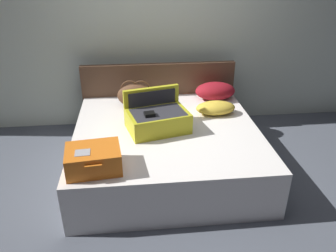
# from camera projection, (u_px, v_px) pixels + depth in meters

# --- Properties ---
(ground_plane) EXTENTS (12.00, 12.00, 0.00)m
(ground_plane) POSITION_uv_depth(u_px,v_px,m) (171.00, 190.00, 3.39)
(ground_plane) COLOR #4C515B
(back_wall) EXTENTS (8.00, 0.10, 2.60)m
(back_wall) POSITION_uv_depth(u_px,v_px,m) (156.00, 26.00, 4.26)
(back_wall) COLOR #B7C1B2
(back_wall) RESTS_ON ground
(bed) EXTENTS (1.91, 1.87, 0.49)m
(bed) POSITION_uv_depth(u_px,v_px,m) (167.00, 148.00, 3.64)
(bed) COLOR silver
(bed) RESTS_ON ground
(headboard) EXTENTS (1.94, 0.08, 0.89)m
(headboard) POSITION_uv_depth(u_px,v_px,m) (159.00, 97.00, 4.41)
(headboard) COLOR #4C3323
(headboard) RESTS_ON ground
(hard_case_large) EXTENTS (0.69, 0.57, 0.39)m
(hard_case_large) POSITION_uv_depth(u_px,v_px,m) (157.00, 118.00, 3.46)
(hard_case_large) COLOR gold
(hard_case_large) RESTS_ON bed
(hard_case_medium) EXTENTS (0.48, 0.41, 0.20)m
(hard_case_medium) POSITION_uv_depth(u_px,v_px,m) (93.00, 159.00, 2.82)
(hard_case_medium) COLOR #D16619
(hard_case_medium) RESTS_ON bed
(duffel_bag) EXTENTS (0.46, 0.27, 0.33)m
(duffel_bag) POSITION_uv_depth(u_px,v_px,m) (136.00, 95.00, 3.95)
(duffel_bag) COLOR brown
(duffel_bag) RESTS_ON bed
(pillow_near_headboard) EXTENTS (0.50, 0.32, 0.22)m
(pillow_near_headboard) POSITION_uv_depth(u_px,v_px,m) (215.00, 91.00, 4.19)
(pillow_near_headboard) COLOR maroon
(pillow_near_headboard) RESTS_ON bed
(pillow_center_head) EXTENTS (0.45, 0.27, 0.15)m
(pillow_center_head) POSITION_uv_depth(u_px,v_px,m) (216.00, 108.00, 3.81)
(pillow_center_head) COLOR gold
(pillow_center_head) RESTS_ON bed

